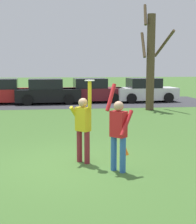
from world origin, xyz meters
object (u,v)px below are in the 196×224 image
(parked_car_white, at_px, (145,91))
(parked_car_red, at_px, (3,92))
(parked_car_black, at_px, (47,92))
(bare_tree_tall, at_px, (151,60))
(frisbee_disc, at_px, (90,80))
(person_defender, at_px, (118,130))
(person_catcher, at_px, (83,125))
(parked_car_maroon, at_px, (92,91))
(field_cone_orange, at_px, (124,149))

(parked_car_white, bearing_deg, parked_car_red, 176.36)
(parked_car_black, bearing_deg, bare_tree_tall, -36.96)
(frisbee_disc, xyz_separation_m, parked_car_white, (5.17, 13.81, -1.37))
(person_defender, relative_size, parked_car_black, 0.49)
(person_catcher, distance_m, person_defender, 1.10)
(parked_car_black, xyz_separation_m, parked_car_maroon, (2.93, 0.48, 0.00))
(person_defender, bearing_deg, person_catcher, 0.00)
(field_cone_orange, bearing_deg, parked_car_white, 72.38)
(parked_car_white, distance_m, bare_tree_tall, 4.65)
(frisbee_disc, relative_size, field_cone_orange, 0.75)
(parked_car_maroon, distance_m, parked_car_white, 3.64)
(person_catcher, relative_size, frisbee_disc, 8.64)
(frisbee_disc, relative_size, parked_car_black, 0.06)
(parked_car_white, bearing_deg, person_defender, -111.13)
(person_defender, bearing_deg, parked_car_white, -60.57)
(parked_car_black, relative_size, bare_tree_tall, 0.73)
(person_catcher, bearing_deg, parked_car_red, 153.65)
(frisbee_disc, distance_m, bare_tree_tall, 10.65)
(parked_car_red, distance_m, field_cone_orange, 14.08)
(parked_car_red, bearing_deg, person_defender, -75.08)
(person_catcher, height_order, bare_tree_tall, bare_tree_tall)
(person_defender, distance_m, parked_car_maroon, 14.63)
(parked_car_black, relative_size, parked_car_white, 1.00)
(frisbee_disc, bearing_deg, parked_car_black, 95.91)
(person_defender, relative_size, parked_car_red, 0.49)
(person_catcher, distance_m, parked_car_white, 14.65)
(parked_car_white, relative_size, bare_tree_tall, 0.73)
(bare_tree_tall, bearing_deg, field_cone_orange, -110.22)
(parked_car_white, height_order, bare_tree_tall, bare_tree_tall)
(parked_car_white, xyz_separation_m, bare_tree_tall, (-0.85, -4.11, 2.01))
(bare_tree_tall, relative_size, field_cone_orange, 17.90)
(frisbee_disc, bearing_deg, parked_car_white, 69.46)
(person_defender, bearing_deg, bare_tree_tall, -62.80)
(bare_tree_tall, bearing_deg, frisbee_disc, -114.00)
(parked_car_red, bearing_deg, frisbee_disc, -76.52)
(parked_car_white, distance_m, field_cone_orange, 13.68)
(person_defender, distance_m, parked_car_white, 15.16)
(person_catcher, relative_size, parked_car_black, 0.49)
(frisbee_disc, distance_m, parked_car_black, 13.62)
(frisbee_disc, relative_size, parked_car_maroon, 0.06)
(frisbee_disc, distance_m, parked_car_maroon, 14.11)
(person_catcher, distance_m, parked_car_black, 13.37)
(parked_car_maroon, relative_size, bare_tree_tall, 0.73)
(parked_car_white, bearing_deg, parked_car_black, 179.36)
(person_catcher, bearing_deg, parked_car_maroon, 130.03)
(person_catcher, xyz_separation_m, person_defender, (0.75, -0.80, -0.00))
(parked_car_black, relative_size, field_cone_orange, 13.14)
(parked_car_white, xyz_separation_m, field_cone_orange, (-4.14, -13.03, -0.57))
(person_defender, height_order, parked_car_black, person_defender)
(parked_car_maroon, xyz_separation_m, parked_car_white, (3.64, -0.14, 0.00))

